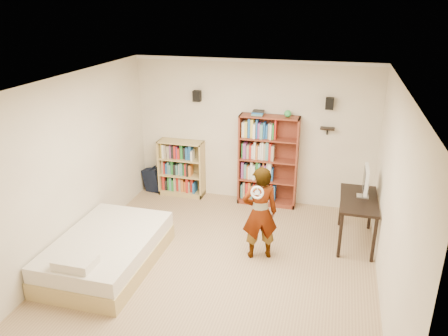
# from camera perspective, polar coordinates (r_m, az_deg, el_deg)

# --- Properties ---
(ground) EXTENTS (4.50, 5.00, 0.01)m
(ground) POSITION_cam_1_polar(r_m,az_deg,el_deg) (6.55, -0.90, -12.95)
(ground) COLOR tan
(ground) RESTS_ON ground
(room_shell) EXTENTS (4.52, 5.02, 2.71)m
(room_shell) POSITION_cam_1_polar(r_m,az_deg,el_deg) (5.75, -1.00, 1.73)
(room_shell) COLOR silver
(room_shell) RESTS_ON ground
(crown_molding) EXTENTS (4.50, 5.00, 0.06)m
(crown_molding) POSITION_cam_1_polar(r_m,az_deg,el_deg) (5.51, -1.06, 10.66)
(crown_molding) COLOR silver
(crown_molding) RESTS_ON room_shell
(speaker_left) EXTENTS (0.14, 0.12, 0.20)m
(speaker_left) POSITION_cam_1_polar(r_m,az_deg,el_deg) (8.20, -3.55, 9.37)
(speaker_left) COLOR black
(speaker_left) RESTS_ON room_shell
(speaker_right) EXTENTS (0.14, 0.12, 0.20)m
(speaker_right) POSITION_cam_1_polar(r_m,az_deg,el_deg) (7.80, 13.63, 8.20)
(speaker_right) COLOR black
(speaker_right) RESTS_ON room_shell
(wall_shelf) EXTENTS (0.25, 0.16, 0.02)m
(wall_shelf) POSITION_cam_1_polar(r_m,az_deg,el_deg) (7.92, 13.36, 5.04)
(wall_shelf) COLOR black
(wall_shelf) RESTS_ON room_shell
(tall_bookshelf) EXTENTS (1.09, 0.32, 1.73)m
(tall_bookshelf) POSITION_cam_1_polar(r_m,az_deg,el_deg) (8.15, 5.77, 0.89)
(tall_bookshelf) COLOR brown
(tall_bookshelf) RESTS_ON ground
(low_bookshelf) EXTENTS (0.89, 0.33, 1.11)m
(low_bookshelf) POSITION_cam_1_polar(r_m,az_deg,el_deg) (8.66, -5.56, -0.02)
(low_bookshelf) COLOR tan
(low_bookshelf) RESTS_ON ground
(computer_desk) EXTENTS (0.57, 1.13, 0.77)m
(computer_desk) POSITION_cam_1_polar(r_m,az_deg,el_deg) (7.30, 16.91, -6.59)
(computer_desk) COLOR black
(computer_desk) RESTS_ON ground
(imac) EXTENTS (0.16, 0.50, 0.49)m
(imac) POSITION_cam_1_polar(r_m,az_deg,el_deg) (7.13, 17.85, -1.77)
(imac) COLOR silver
(imac) RESTS_ON computer_desk
(daybed) EXTENTS (1.31, 2.02, 0.60)m
(daybed) POSITION_cam_1_polar(r_m,az_deg,el_deg) (6.68, -15.05, -10.03)
(daybed) COLOR silver
(daybed) RESTS_ON ground
(person) EXTENTS (0.62, 0.51, 1.46)m
(person) POSITION_cam_1_polar(r_m,az_deg,el_deg) (6.49, 4.71, -5.89)
(person) COLOR black
(person) RESTS_ON ground
(wii_wheel) EXTENTS (0.19, 0.07, 0.19)m
(wii_wheel) POSITION_cam_1_polar(r_m,az_deg,el_deg) (6.05, 4.37, -3.22)
(wii_wheel) COLOR silver
(wii_wheel) RESTS_ON person
(navy_bag) EXTENTS (0.41, 0.30, 0.50)m
(navy_bag) POSITION_cam_1_polar(r_m,az_deg,el_deg) (9.00, -9.29, -1.47)
(navy_bag) COLOR black
(navy_bag) RESTS_ON ground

